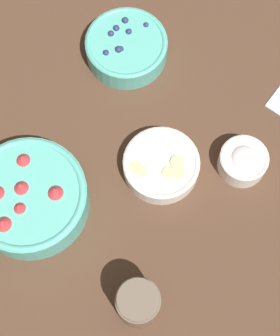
# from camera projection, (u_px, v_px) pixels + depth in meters

# --- Properties ---
(ground_plane) EXTENTS (4.00, 4.00, 0.00)m
(ground_plane) POSITION_uv_depth(u_px,v_px,m) (150.00, 162.00, 1.15)
(ground_plane) COLOR #4C3323
(bowl_strawberries) EXTENTS (0.23, 0.23, 0.09)m
(bowl_strawberries) POSITION_uv_depth(u_px,v_px,m) (29.00, 197.00, 1.08)
(bowl_strawberries) COLOR #56B7A8
(bowl_strawberries) RESTS_ON ground_plane
(bowl_blueberries) EXTENTS (0.18, 0.18, 0.06)m
(bowl_blueberries) POSITION_uv_depth(u_px,v_px,m) (126.00, 47.00, 1.21)
(bowl_blueberries) COLOR #56B7A8
(bowl_blueberries) RESTS_ON ground_plane
(bowl_bananas) EXTENTS (0.15, 0.15, 0.04)m
(bowl_bananas) POSITION_uv_depth(u_px,v_px,m) (160.00, 166.00, 1.12)
(bowl_bananas) COLOR silver
(bowl_bananas) RESTS_ON ground_plane
(bowl_cream) EXTENTS (0.10, 0.10, 0.06)m
(bowl_cream) POSITION_uv_depth(u_px,v_px,m) (243.00, 161.00, 1.12)
(bowl_cream) COLOR silver
(bowl_cream) RESTS_ON ground_plane
(jar_chocolate) EXTENTS (0.08, 0.08, 0.10)m
(jar_chocolate) POSITION_uv_depth(u_px,v_px,m) (138.00, 303.00, 1.01)
(jar_chocolate) COLOR brown
(jar_chocolate) RESTS_ON ground_plane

